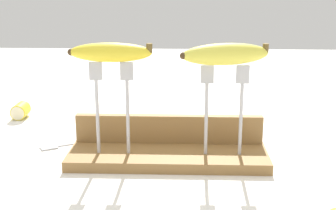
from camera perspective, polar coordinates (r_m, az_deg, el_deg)
ground_plane at (r=1.01m, az=0.00°, el=-6.70°), size 3.00×3.00×0.00m
wooden_board at (r=1.00m, az=0.00°, el=-6.12°), size 0.41×0.13×0.02m
board_backstop at (r=1.04m, az=0.11°, el=-2.83°), size 0.40×0.02×0.06m
fork_stand_left at (r=0.97m, az=-6.63°, el=0.63°), size 0.09×0.01×0.19m
fork_stand_right at (r=0.96m, az=6.64°, el=0.36°), size 0.09×0.01×0.18m
banana_raised_left at (r=0.95m, az=-6.82°, el=6.20°), size 0.17×0.04×0.04m
banana_raised_right at (r=0.94m, az=6.82°, el=5.99°), size 0.18×0.08×0.04m
fork_fallen_near at (r=1.12m, az=-11.27°, el=-4.44°), size 0.18×0.11×0.01m
banana_chunk_far at (r=1.35m, az=-17.06°, el=-0.65°), size 0.04×0.05×0.04m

